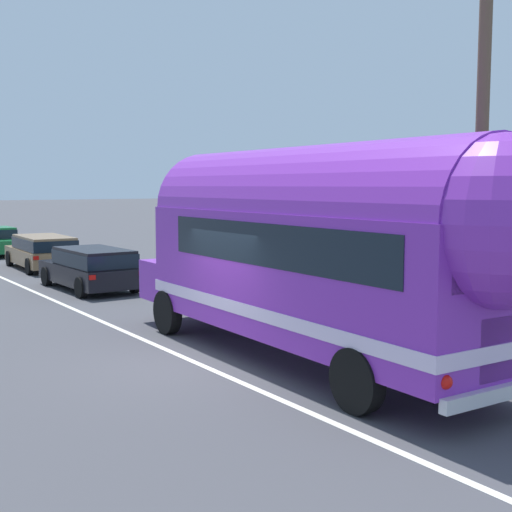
{
  "coord_description": "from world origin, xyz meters",
  "views": [
    {
      "loc": [
        -6.23,
        -11.18,
        3.39
      ],
      "look_at": [
        2.1,
        1.1,
        1.85
      ],
      "focal_mm": 47.93,
      "sensor_mm": 36.0,
      "label": 1
    }
  ],
  "objects_px": {
    "car_lead": "(91,266)",
    "car_second": "(43,250)",
    "utility_pole": "(482,129)",
    "painted_bus": "(323,245)"
  },
  "relations": [
    {
      "from": "car_lead",
      "to": "car_second",
      "type": "bearing_deg",
      "value": 86.71
    },
    {
      "from": "painted_bus",
      "to": "car_lead",
      "type": "height_order",
      "value": "painted_bus"
    },
    {
      "from": "car_lead",
      "to": "car_second",
      "type": "distance_m",
      "value": 6.41
    },
    {
      "from": "utility_pole",
      "to": "painted_bus",
      "type": "bearing_deg",
      "value": 152.69
    },
    {
      "from": "painted_bus",
      "to": "car_lead",
      "type": "xyz_separation_m",
      "value": [
        -0.12,
        11.52,
        -1.52
      ]
    },
    {
      "from": "car_second",
      "to": "utility_pole",
      "type": "bearing_deg",
      "value": -82.89
    },
    {
      "from": "utility_pole",
      "to": "painted_bus",
      "type": "height_order",
      "value": "utility_pole"
    },
    {
      "from": "car_lead",
      "to": "car_second",
      "type": "xyz_separation_m",
      "value": [
        0.37,
        6.4,
        0.01
      ]
    },
    {
      "from": "utility_pole",
      "to": "car_second",
      "type": "bearing_deg",
      "value": 97.11
    },
    {
      "from": "utility_pole",
      "to": "painted_bus",
      "type": "xyz_separation_m",
      "value": [
        -2.65,
        1.37,
        -2.12
      ]
    }
  ]
}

